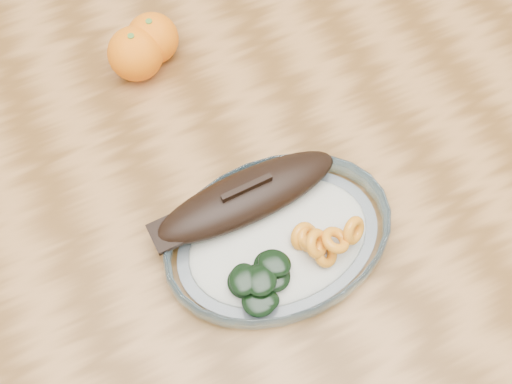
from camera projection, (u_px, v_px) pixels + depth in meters
The scene contains 5 objects.
ground at pixel (247, 328), 1.44m from camera, with size 3.00×3.00×0.00m, color slate.
dining_table at pixel (241, 210), 0.85m from camera, with size 1.20×0.80×0.75m.
plated_meal at pixel (277, 236), 0.71m from camera, with size 0.48×0.48×0.08m.
orange_left at pixel (136, 54), 0.80m from camera, with size 0.07×0.07×0.07m, color #F64805.
orange_right at pixel (153, 38), 0.81m from camera, with size 0.07×0.07×0.07m, color #F64805.
Camera 1 is at (-0.13, -0.32, 1.43)m, focal length 45.00 mm.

